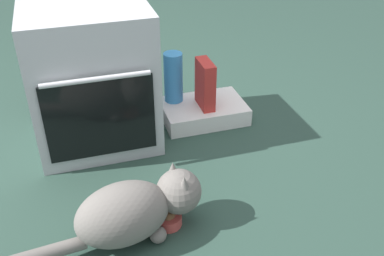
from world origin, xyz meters
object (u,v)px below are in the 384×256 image
object	(u,v)px
cereal_box	(205,84)
oven	(92,77)
food_bowl	(168,219)
water_bottle	(173,77)
cat	(134,210)
pantry_cabinet	(203,111)

from	to	relation	value
cereal_box	oven	bearing A→B (deg)	-179.97
food_bowl	water_bottle	size ratio (longest dim) A/B	0.40
oven	cat	xyz separation A→B (m)	(0.05, -0.80, -0.23)
pantry_cabinet	water_bottle	bearing A→B (deg)	148.09
oven	cereal_box	distance (m)	0.64
pantry_cabinet	cat	xyz separation A→B (m)	(-0.57, -0.83, 0.10)
food_bowl	cat	xyz separation A→B (m)	(-0.15, -0.03, 0.12)
oven	food_bowl	distance (m)	0.87
food_bowl	cereal_box	distance (m)	0.91
cereal_box	pantry_cabinet	bearing A→B (deg)	90.87
oven	pantry_cabinet	world-z (taller)	oven
cat	water_bottle	xyz separation A→B (m)	(0.41, 0.92, 0.11)
pantry_cabinet	cereal_box	distance (m)	0.19
food_bowl	cat	bearing A→B (deg)	-169.70
pantry_cabinet	food_bowl	world-z (taller)	pantry_cabinet
oven	water_bottle	size ratio (longest dim) A/B	2.50
pantry_cabinet	oven	bearing A→B (deg)	-177.79
water_bottle	cereal_box	bearing A→B (deg)	-37.71
oven	cereal_box	bearing A→B (deg)	0.03
food_bowl	water_bottle	world-z (taller)	water_bottle
food_bowl	cereal_box	bearing A→B (deg)	61.27
oven	water_bottle	distance (m)	0.50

